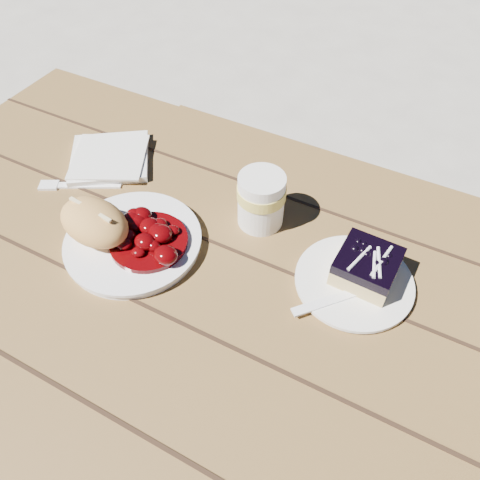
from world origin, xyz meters
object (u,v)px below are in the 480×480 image
at_px(picnic_table, 384,417).
at_px(bread_roll, 94,222).
at_px(dessert_plate, 354,282).
at_px(main_plate, 134,242).
at_px(second_cup, 261,200).
at_px(blueberry_cake, 367,266).

bearing_deg(picnic_table, bread_roll, -179.09).
bearing_deg(bread_roll, dessert_plate, 15.78).
bearing_deg(picnic_table, main_plate, 178.60).
bearing_deg(dessert_plate, main_plate, -164.88).
bearing_deg(second_cup, bread_roll, -141.81).
height_order(picnic_table, second_cup, second_cup).
xyz_separation_m(dessert_plate, second_cup, (-0.19, 0.06, 0.04)).
relative_size(picnic_table, main_plate, 8.93).
relative_size(bread_roll, second_cup, 1.29).
relative_size(picnic_table, bread_roll, 15.49).
bearing_deg(main_plate, second_cup, 42.88).
relative_size(main_plate, dessert_plate, 1.24).
distance_m(picnic_table, bread_roll, 0.57).
xyz_separation_m(bread_roll, dessert_plate, (0.41, 0.12, -0.04)).
distance_m(picnic_table, main_plate, 0.50).
bearing_deg(second_cup, dessert_plate, -16.28).
xyz_separation_m(main_plate, blueberry_cake, (0.37, 0.11, 0.03)).
relative_size(bread_roll, dessert_plate, 0.72).
relative_size(blueberry_cake, second_cup, 0.93).
distance_m(main_plate, dessert_plate, 0.37).
height_order(main_plate, bread_roll, bread_roll).
xyz_separation_m(main_plate, second_cup, (0.16, 0.15, 0.04)).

